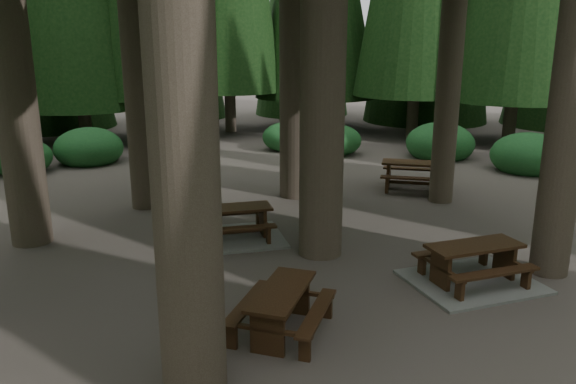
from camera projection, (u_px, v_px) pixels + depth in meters
name	position (u px, v px, depth m)	size (l,w,h in m)	color
ground	(289.00, 264.00, 10.55)	(80.00, 80.00, 0.00)	#4E4640
picnic_table_a	(473.00, 271.00, 9.64)	(2.31, 2.00, 0.71)	gray
picnic_table_c	(232.00, 229.00, 11.80)	(2.43, 2.16, 0.71)	gray
picnic_table_d	(415.00, 171.00, 15.72)	(2.31, 2.27, 0.78)	#351A10
picnic_table_e	(282.00, 304.00, 7.95)	(1.97, 1.97, 0.67)	#351A10
shrub_ring	(302.00, 227.00, 11.40)	(23.86, 24.64, 1.49)	#205F2B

